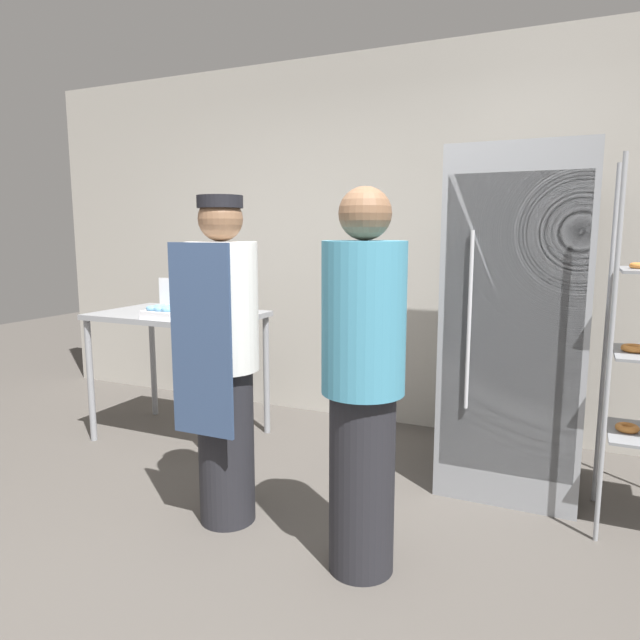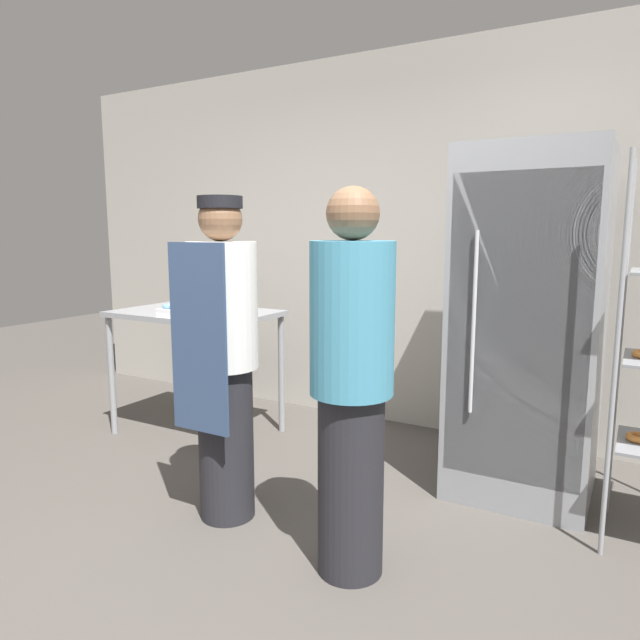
# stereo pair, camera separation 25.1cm
# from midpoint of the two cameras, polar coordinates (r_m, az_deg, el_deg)

# --- Properties ---
(ground_plane) EXTENTS (14.00, 14.00, 0.00)m
(ground_plane) POSITION_cam_midpoint_polar(r_m,az_deg,el_deg) (2.61, -7.72, -24.83)
(ground_plane) COLOR #4C4742
(back_wall) EXTENTS (6.40, 0.12, 2.73)m
(back_wall) POSITION_cam_midpoint_polar(r_m,az_deg,el_deg) (4.27, 11.40, 7.60)
(back_wall) COLOR #ADA89E
(back_wall) RESTS_ON ground_plane
(refrigerator) EXTENTS (0.73, 0.76, 1.88)m
(refrigerator) POSITION_cam_midpoint_polar(r_m,az_deg,el_deg) (3.33, 22.18, -0.49)
(refrigerator) COLOR gray
(refrigerator) RESTS_ON ground_plane
(prep_counter) EXTENTS (1.11, 0.72, 0.89)m
(prep_counter) POSITION_cam_midpoint_polar(r_m,az_deg,el_deg) (4.09, -10.66, -0.53)
(prep_counter) COLOR gray
(prep_counter) RESTS_ON ground_plane
(donut_box) EXTENTS (0.24, 0.21, 0.25)m
(donut_box) POSITION_cam_midpoint_polar(r_m,az_deg,el_deg) (3.85, -11.95, 1.13)
(donut_box) COLOR white
(donut_box) RESTS_ON prep_counter
(blender_pitcher) EXTENTS (0.13, 0.13, 0.29)m
(blender_pitcher) POSITION_cam_midpoint_polar(r_m,az_deg,el_deg) (3.99, -6.40, 2.63)
(blender_pitcher) COLOR black
(blender_pitcher) RESTS_ON prep_counter
(person_baker) EXTENTS (0.34, 0.36, 1.61)m
(person_baker) POSITION_cam_midpoint_polar(r_m,az_deg,el_deg) (2.82, -7.16, -3.60)
(person_baker) COLOR #232328
(person_baker) RESTS_ON ground_plane
(person_customer) EXTENTS (0.34, 0.34, 1.62)m
(person_customer) POSITION_cam_midpoint_polar(r_m,az_deg,el_deg) (2.35, 6.25, -6.39)
(person_customer) COLOR #232328
(person_customer) RESTS_ON ground_plane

